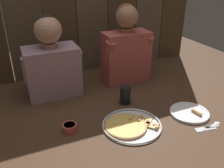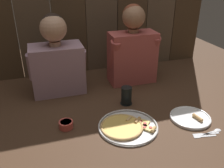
{
  "view_description": "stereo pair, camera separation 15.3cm",
  "coord_description": "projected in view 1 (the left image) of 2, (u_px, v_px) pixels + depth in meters",
  "views": [
    {
      "loc": [
        -0.54,
        -1.15,
        0.86
      ],
      "look_at": [
        0.01,
        0.1,
        0.18
      ],
      "focal_mm": 38.66,
      "sensor_mm": 36.0,
      "label": 1
    },
    {
      "loc": [
        -0.4,
        -1.21,
        0.86
      ],
      "look_at": [
        0.01,
        0.1,
        0.18
      ],
      "focal_mm": 38.66,
      "sensor_mm": 36.0,
      "label": 2
    }
  ],
  "objects": [
    {
      "name": "ground_plane",
      "position": [
        117.0,
        116.0,
        1.52
      ],
      "size": [
        3.2,
        3.2,
        0.0
      ],
      "primitive_type": "plane",
      "color": "#422B1C"
    },
    {
      "name": "pizza_tray",
      "position": [
        130.0,
        125.0,
        1.42
      ],
      "size": [
        0.35,
        0.35,
        0.03
      ],
      "color": "silver",
      "rests_on": "ground"
    },
    {
      "name": "dinner_plate",
      "position": [
        189.0,
        113.0,
        1.54
      ],
      "size": [
        0.25,
        0.25,
        0.03
      ],
      "color": "white",
      "rests_on": "ground"
    },
    {
      "name": "drinking_glass",
      "position": [
        125.0,
        95.0,
        1.65
      ],
      "size": [
        0.08,
        0.08,
        0.12
      ],
      "color": "black",
      "rests_on": "ground"
    },
    {
      "name": "dipping_bowl",
      "position": [
        70.0,
        127.0,
        1.38
      ],
      "size": [
        0.08,
        0.08,
        0.04
      ],
      "color": "#CC4C42",
      "rests_on": "ground"
    },
    {
      "name": "table_fork",
      "position": [
        205.0,
        130.0,
        1.39
      ],
      "size": [
        0.13,
        0.04,
        0.01
      ],
      "color": "silver",
      "rests_on": "ground"
    },
    {
      "name": "table_knife",
      "position": [
        207.0,
        127.0,
        1.41
      ],
      "size": [
        0.16,
        0.04,
        0.01
      ],
      "color": "silver",
      "rests_on": "ground"
    },
    {
      "name": "table_spoon",
      "position": [
        215.0,
        124.0,
        1.44
      ],
      "size": [
        0.14,
        0.04,
        0.01
      ],
      "color": "silver",
      "rests_on": "ground"
    },
    {
      "name": "diner_left",
      "position": [
        52.0,
        61.0,
        1.68
      ],
      "size": [
        0.41,
        0.23,
        0.57
      ],
      "color": "gray",
      "rests_on": "ground"
    },
    {
      "name": "diner_right",
      "position": [
        126.0,
        48.0,
        1.88
      ],
      "size": [
        0.4,
        0.2,
        0.61
      ],
      "color": "#AD4C47",
      "rests_on": "ground"
    }
  ]
}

